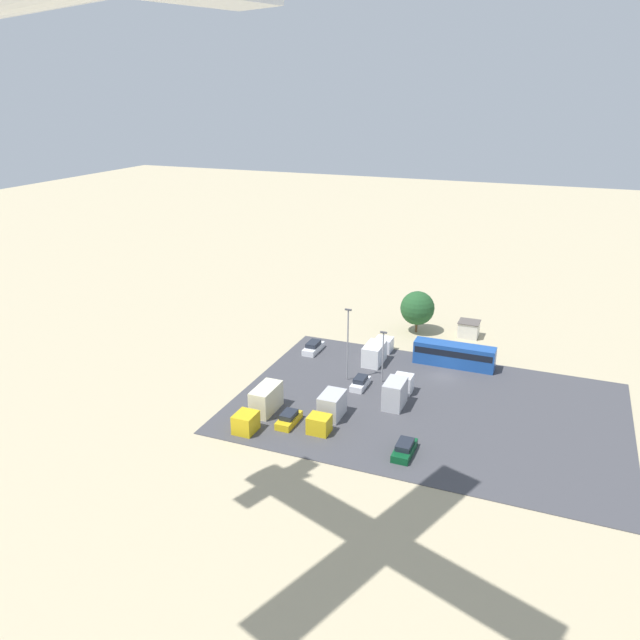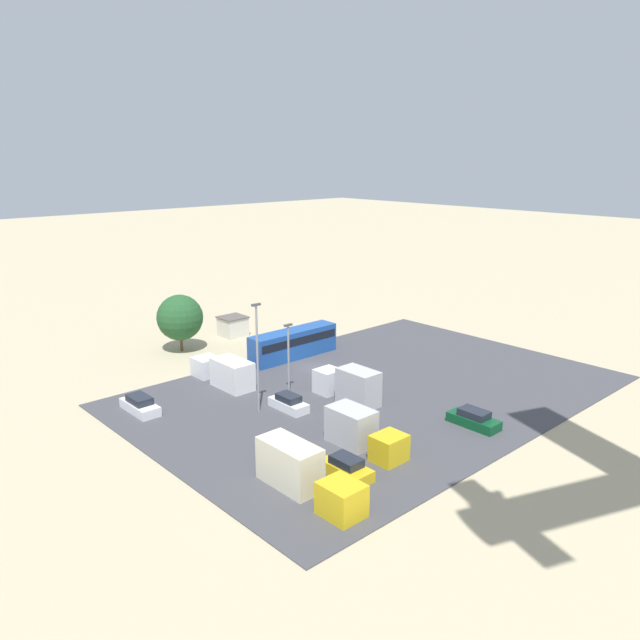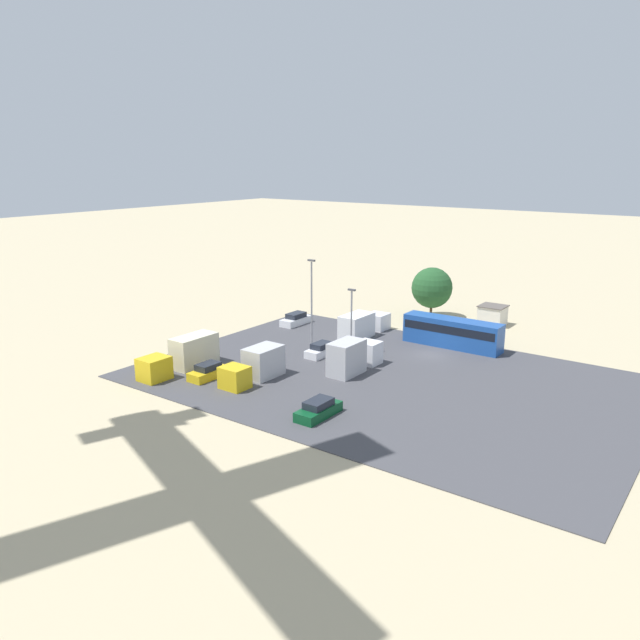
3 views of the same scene
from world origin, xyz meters
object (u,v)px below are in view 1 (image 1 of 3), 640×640
object	(u,v)px
shed_building	(469,329)
parked_car_1	(289,419)
parked_car_2	(360,383)
parked_truck_0	(377,351)
parked_car_3	(313,347)
parked_truck_2	(328,410)
parked_truck_3	(261,405)
parked_truck_1	(397,391)
bus	(454,354)
parked_car_0	(404,449)

from	to	relation	value
shed_building	parked_car_1	bearing A→B (deg)	67.45
parked_car_2	parked_truck_0	world-z (taller)	parked_truck_0
parked_car_3	parked_truck_2	world-z (taller)	parked_truck_2
parked_car_3	parked_truck_3	distance (m)	21.07
parked_car_2	parked_truck_2	bearing A→B (deg)	-93.83
parked_car_1	parked_truck_1	size ratio (longest dim) A/B	0.58
parked_truck_3	shed_building	bearing A→B (deg)	-117.79
parked_truck_1	parked_truck_3	bearing A→B (deg)	-145.63
bus	parked_truck_2	bearing A→B (deg)	-26.89
parked_car_1	parked_truck_0	distance (m)	22.39
shed_building	bus	size ratio (longest dim) A/B	0.29
shed_building	parked_truck_0	bearing A→B (deg)	52.69
bus	parked_truck_2	xyz separation A→B (m)	(10.94, 21.57, -0.39)
parked_car_0	parked_truck_3	world-z (taller)	parked_truck_3
shed_building	parked_truck_1	xyz separation A→B (m)	(4.65, 26.24, 0.33)
parked_car_1	parked_truck_1	bearing A→B (deg)	-135.88
parked_car_3	parked_truck_2	distance (m)	21.28
parked_car_1	parked_truck_0	world-z (taller)	parked_truck_0
shed_building	parked_car_3	distance (m)	25.70
parked_car_0	parked_car_3	distance (m)	30.24
bus	parked_car_1	bearing A→B (deg)	-32.08
parked_car_1	parked_car_3	world-z (taller)	parked_car_3
parked_car_0	parked_car_2	distance (m)	16.78
parked_truck_3	parked_car_1	bearing A→B (deg)	175.25
parked_car_1	parked_car_2	xyz separation A→B (m)	(-4.78, -12.46, -0.02)
shed_building	parked_car_3	xyz separation A→B (m)	(20.81, 15.08, -0.59)
parked_car_1	parked_car_2	bearing A→B (deg)	-110.98
bus	parked_car_1	world-z (taller)	bus
shed_building	parked_truck_1	size ratio (longest dim) A/B	0.46
parked_car_3	shed_building	bearing A→B (deg)	-144.07
parked_car_1	shed_building	bearing A→B (deg)	-112.55
shed_building	parked_car_2	world-z (taller)	shed_building
parked_car_0	parked_truck_3	xyz separation A→B (m)	(18.33, -1.59, 0.88)
parked_car_1	parked_truck_2	distance (m)	4.83
parked_car_0	parked_car_3	world-z (taller)	parked_car_3
shed_building	parked_car_0	world-z (taller)	shed_building
bus	parked_car_2	bearing A→B (deg)	-41.67
parked_truck_0	parked_truck_2	distance (m)	19.57
parked_car_0	parked_truck_2	size ratio (longest dim) A/B	0.64
shed_building	parked_car_1	size ratio (longest dim) A/B	0.79
bus	parked_truck_0	world-z (taller)	bus
parked_truck_1	parked_truck_2	bearing A→B (deg)	-129.45
parked_car_0	shed_building	bearing A→B (deg)	88.98
shed_building	parked_truck_2	xyz separation A→B (m)	(11.00, 33.95, 0.15)
parked_car_2	parked_truck_2	distance (m)	10.09
parked_car_3	parked_truck_1	size ratio (longest dim) A/B	0.64
bus	parked_truck_2	world-z (taller)	bus
parked_car_1	parked_car_2	distance (m)	13.35
parked_truck_1	parked_car_1	bearing A→B (deg)	-135.88
parked_car_2	parked_car_3	distance (m)	13.71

